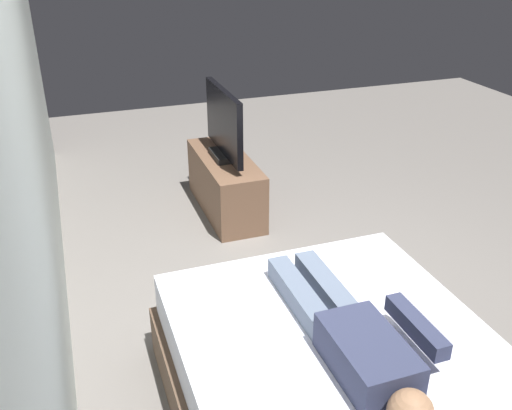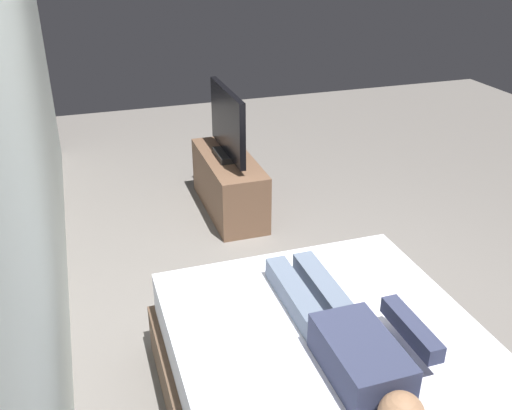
# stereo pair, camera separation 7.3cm
# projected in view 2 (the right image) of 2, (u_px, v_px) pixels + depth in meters

# --- Properties ---
(ground_plane) EXTENTS (10.00, 10.00, 0.00)m
(ground_plane) POSITION_uv_depth(u_px,v_px,m) (309.00, 320.00, 3.60)
(ground_plane) COLOR slate
(back_wall) EXTENTS (6.40, 0.10, 2.80)m
(back_wall) POSITION_uv_depth(u_px,v_px,m) (20.00, 114.00, 2.90)
(back_wall) COLOR silver
(back_wall) RESTS_ON ground
(bed) EXTENTS (1.98, 1.53, 0.54)m
(bed) POSITION_uv_depth(u_px,v_px,m) (342.00, 404.00, 2.63)
(bed) COLOR brown
(bed) RESTS_ON ground
(person) EXTENTS (1.26, 0.46, 0.18)m
(person) POSITION_uv_depth(u_px,v_px,m) (349.00, 339.00, 2.50)
(person) COLOR #2D334C
(person) RESTS_ON bed
(remote) EXTENTS (0.15, 0.04, 0.02)m
(remote) POSITION_uv_depth(u_px,v_px,m) (408.00, 315.00, 2.77)
(remote) COLOR black
(remote) RESTS_ON bed
(tv_stand) EXTENTS (1.10, 0.40, 0.50)m
(tv_stand) POSITION_uv_depth(u_px,v_px,m) (229.00, 184.00, 4.89)
(tv_stand) COLOR brown
(tv_stand) RESTS_ON ground
(tv) EXTENTS (0.88, 0.20, 0.59)m
(tv) POSITION_uv_depth(u_px,v_px,m) (227.00, 125.00, 4.65)
(tv) COLOR black
(tv) RESTS_ON tv_stand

